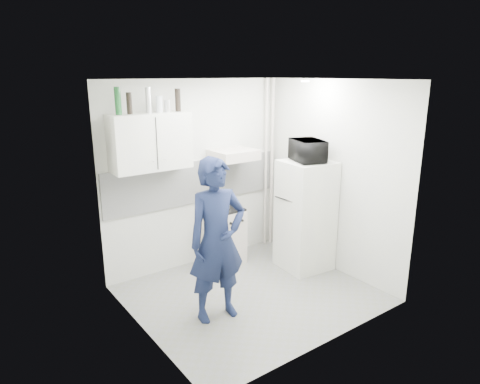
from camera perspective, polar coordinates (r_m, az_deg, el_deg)
floor at (r=5.50m, az=1.44°, el=-13.42°), size 2.80×2.80×0.00m
ceiling at (r=4.82m, az=1.66°, el=14.77°), size 2.80×2.80×0.00m
wall_back at (r=6.01m, az=-5.76°, el=2.34°), size 2.80×0.00×2.80m
wall_left at (r=4.33m, az=-13.31°, el=-3.25°), size 0.00×2.60×2.60m
wall_right at (r=5.94m, az=12.31°, el=1.89°), size 0.00×2.60×2.60m
person at (r=4.67m, az=-3.07°, el=-6.45°), size 0.71×0.51×1.83m
stove at (r=6.21m, az=-2.23°, el=-5.88°), size 0.50×0.50×0.80m
fridge at (r=6.00m, az=8.69°, el=-3.10°), size 0.69×0.69×1.53m
stove_top at (r=6.07m, az=-2.27°, el=-2.26°), size 0.48×0.48×0.03m
saucepan at (r=6.04m, az=-2.14°, el=-1.76°), size 0.16×0.16×0.09m
microwave at (r=5.78m, az=9.05°, el=5.47°), size 0.61×0.51×0.29m
bottle_a at (r=5.22m, az=-15.97°, el=11.60°), size 0.07×0.07×0.32m
bottle_b at (r=5.27m, az=-14.56°, el=11.38°), size 0.07×0.07×0.25m
bottle_d at (r=5.36m, az=-12.13°, el=11.88°), size 0.07×0.07×0.31m
canister_a at (r=5.43m, az=-10.72°, el=11.43°), size 0.08×0.08×0.20m
canister_b at (r=5.48m, az=-9.65°, el=11.24°), size 0.08×0.08×0.15m
bottle_e at (r=5.54m, az=-8.29°, el=12.04°), size 0.07×0.07×0.28m
upper_cabinet at (r=5.42m, az=-11.85°, el=6.56°), size 1.00×0.35×0.70m
range_hood at (r=5.99m, az=-0.88°, el=5.00°), size 0.60×0.50×0.14m
backsplash at (r=6.02m, az=-5.66°, el=1.38°), size 2.74×0.03×0.60m
pipe_a at (r=6.68m, az=4.25°, el=3.71°), size 0.05×0.05×2.60m
pipe_b at (r=6.61m, az=3.46°, el=3.59°), size 0.04×0.04×2.60m
ceiling_spot_fixture at (r=5.63m, az=8.70°, el=14.41°), size 0.10×0.10×0.02m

